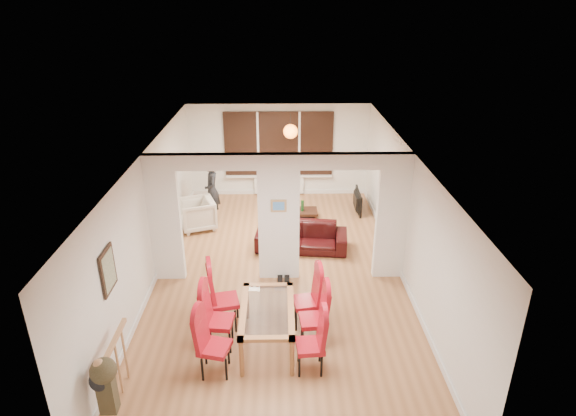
{
  "coord_description": "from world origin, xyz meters",
  "views": [
    {
      "loc": [
        0.03,
        -8.45,
        5.22
      ],
      "look_at": [
        0.19,
        0.6,
        1.25
      ],
      "focal_mm": 30.0,
      "sensor_mm": 36.0,
      "label": 1
    }
  ],
  "objects_px": {
    "coffee_table": "(297,215)",
    "armchair": "(197,214)",
    "dining_table": "(268,327)",
    "bottle": "(302,205)",
    "dining_chair_rc": "(306,298)",
    "dining_chair_lb": "(219,317)",
    "sofa": "(301,237)",
    "bowl": "(293,209)",
    "person": "(212,190)",
    "television": "(355,201)",
    "dining_chair_la": "(214,343)",
    "dining_chair_ra": "(310,342)",
    "dining_chair_lc": "(224,296)",
    "dining_chair_rb": "(313,316)"
  },
  "relations": [
    {
      "from": "dining_table",
      "to": "dining_chair_ra",
      "type": "distance_m",
      "value": 0.88
    },
    {
      "from": "dining_table",
      "to": "dining_chair_lc",
      "type": "distance_m",
      "value": 0.94
    },
    {
      "from": "dining_table",
      "to": "bottle",
      "type": "distance_m",
      "value": 4.9
    },
    {
      "from": "sofa",
      "to": "television",
      "type": "relative_size",
      "value": 2.07
    },
    {
      "from": "dining_chair_la",
      "to": "dining_chair_rc",
      "type": "xyz_separation_m",
      "value": [
        1.42,
        1.14,
        0.0
      ]
    },
    {
      "from": "coffee_table",
      "to": "armchair",
      "type": "bearing_deg",
      "value": -168.66
    },
    {
      "from": "dining_table",
      "to": "television",
      "type": "xyz_separation_m",
      "value": [
        2.19,
        5.35,
        -0.07
      ]
    },
    {
      "from": "dining_chair_lb",
      "to": "television",
      "type": "xyz_separation_m",
      "value": [
        2.96,
        5.36,
        -0.27
      ]
    },
    {
      "from": "dining_chair_lc",
      "to": "bottle",
      "type": "xyz_separation_m",
      "value": [
        1.52,
        4.3,
        -0.19
      ]
    },
    {
      "from": "dining_chair_lc",
      "to": "person",
      "type": "bearing_deg",
      "value": 86.88
    },
    {
      "from": "person",
      "to": "coffee_table",
      "type": "xyz_separation_m",
      "value": [
        2.14,
        -0.1,
        -0.64
      ]
    },
    {
      "from": "bottle",
      "to": "person",
      "type": "bearing_deg",
      "value": 176.68
    },
    {
      "from": "bowl",
      "to": "sofa",
      "type": "bearing_deg",
      "value": -84.71
    },
    {
      "from": "dining_chair_lc",
      "to": "bowl",
      "type": "xyz_separation_m",
      "value": [
        1.28,
        4.35,
        -0.31
      ]
    },
    {
      "from": "dining_table",
      "to": "dining_chair_rb",
      "type": "height_order",
      "value": "dining_chair_rb"
    },
    {
      "from": "person",
      "to": "dining_chair_la",
      "type": "bearing_deg",
      "value": -6.18
    },
    {
      "from": "person",
      "to": "bottle",
      "type": "height_order",
      "value": "person"
    },
    {
      "from": "dining_table",
      "to": "bowl",
      "type": "bearing_deg",
      "value": 83.69
    },
    {
      "from": "dining_chair_la",
      "to": "bottle",
      "type": "height_order",
      "value": "dining_chair_la"
    },
    {
      "from": "television",
      "to": "dining_chair_la",
      "type": "bearing_deg",
      "value": 154.39
    },
    {
      "from": "dining_chair_la",
      "to": "dining_chair_lb",
      "type": "distance_m",
      "value": 0.6
    },
    {
      "from": "dining_chair_la",
      "to": "coffee_table",
      "type": "bearing_deg",
      "value": 89.74
    },
    {
      "from": "sofa",
      "to": "bowl",
      "type": "bearing_deg",
      "value": 101.74
    },
    {
      "from": "dining_chair_la",
      "to": "dining_chair_lb",
      "type": "xyz_separation_m",
      "value": [
        -0.01,
        0.6,
        0.02
      ]
    },
    {
      "from": "armchair",
      "to": "television",
      "type": "height_order",
      "value": "armchair"
    },
    {
      "from": "dining_table",
      "to": "dining_chair_lc",
      "type": "relative_size",
      "value": 1.3
    },
    {
      "from": "armchair",
      "to": "dining_chair_lb",
      "type": "bearing_deg",
      "value": -6.17
    },
    {
      "from": "dining_chair_la",
      "to": "bowl",
      "type": "relative_size",
      "value": 4.72
    },
    {
      "from": "dining_chair_rc",
      "to": "armchair",
      "type": "height_order",
      "value": "dining_chair_rc"
    },
    {
      "from": "person",
      "to": "television",
      "type": "bearing_deg",
      "value": 82.33
    },
    {
      "from": "dining_chair_lb",
      "to": "dining_chair_rc",
      "type": "height_order",
      "value": "dining_chair_lb"
    },
    {
      "from": "dining_chair_lc",
      "to": "dining_chair_rc",
      "type": "relative_size",
      "value": 1.08
    },
    {
      "from": "dining_chair_ra",
      "to": "bottle",
      "type": "height_order",
      "value": "dining_chair_ra"
    },
    {
      "from": "dining_chair_rc",
      "to": "dining_chair_lb",
      "type": "bearing_deg",
      "value": -169.58
    },
    {
      "from": "dining_chair_lc",
      "to": "dining_chair_rc",
      "type": "xyz_separation_m",
      "value": [
        1.39,
        -0.01,
        -0.04
      ]
    },
    {
      "from": "dining_chair_lb",
      "to": "television",
      "type": "relative_size",
      "value": 1.14
    },
    {
      "from": "bottle",
      "to": "dining_chair_rc",
      "type": "bearing_deg",
      "value": -91.76
    },
    {
      "from": "dining_chair_lc",
      "to": "dining_chair_ra",
      "type": "distance_m",
      "value": 1.78
    },
    {
      "from": "dining_chair_ra",
      "to": "sofa",
      "type": "relative_size",
      "value": 0.51
    },
    {
      "from": "dining_chair_rc",
      "to": "bowl",
      "type": "bearing_deg",
      "value": 81.17
    },
    {
      "from": "armchair",
      "to": "bowl",
      "type": "bearing_deg",
      "value": 82.81
    },
    {
      "from": "coffee_table",
      "to": "dining_chair_ra",
      "type": "bearing_deg",
      "value": -89.93
    },
    {
      "from": "armchair",
      "to": "bowl",
      "type": "distance_m",
      "value": 2.41
    },
    {
      "from": "dining_chair_rc",
      "to": "sofa",
      "type": "xyz_separation_m",
      "value": [
        0.04,
        2.76,
        -0.24
      ]
    },
    {
      "from": "dining_table",
      "to": "coffee_table",
      "type": "bearing_deg",
      "value": 82.48
    },
    {
      "from": "dining_chair_lc",
      "to": "armchair",
      "type": "distance_m",
      "value": 3.99
    },
    {
      "from": "dining_chair_lc",
      "to": "dining_chair_ra",
      "type": "xyz_separation_m",
      "value": [
        1.39,
        -1.11,
        -0.07
      ]
    },
    {
      "from": "sofa",
      "to": "person",
      "type": "distance_m",
      "value": 2.8
    },
    {
      "from": "bottle",
      "to": "bowl",
      "type": "bearing_deg",
      "value": 167.3
    },
    {
      "from": "dining_chair_la",
      "to": "armchair",
      "type": "relative_size",
      "value": 1.3
    }
  ]
}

